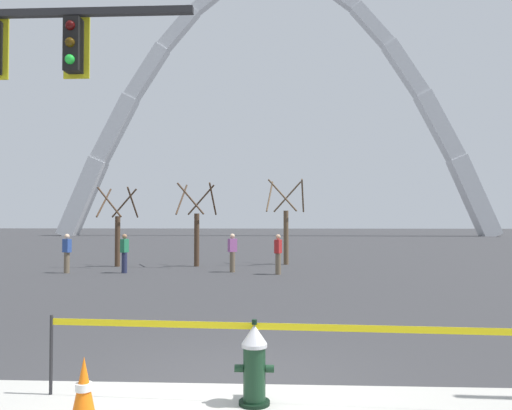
# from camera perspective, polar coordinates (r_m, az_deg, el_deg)

# --- Properties ---
(ground_plane) EXTENTS (240.00, 240.00, 0.00)m
(ground_plane) POSITION_cam_1_polar(r_m,az_deg,el_deg) (6.74, -3.11, -20.35)
(ground_plane) COLOR #333335
(fire_hydrant) EXTENTS (0.46, 0.48, 0.99)m
(fire_hydrant) POSITION_cam_1_polar(r_m,az_deg,el_deg) (6.03, -0.19, -17.96)
(fire_hydrant) COLOR black
(fire_hydrant) RESTS_ON ground
(caution_tape_barrier) EXTENTS (5.56, 0.37, 0.98)m
(caution_tape_barrier) POSITION_cam_1_polar(r_m,az_deg,el_deg) (6.00, 2.26, -15.96)
(caution_tape_barrier) COLOR #232326
(caution_tape_barrier) RESTS_ON ground
(traffic_cone_by_hydrant) EXTENTS (0.36, 0.36, 0.73)m
(traffic_cone_by_hydrant) POSITION_cam_1_polar(r_m,az_deg,el_deg) (5.76, -19.31, -19.78)
(traffic_cone_by_hydrant) COLOR black
(traffic_cone_by_hydrant) RESTS_ON ground
(monument_arch) EXTENTS (60.17, 2.33, 37.78)m
(monument_arch) POSITION_cam_1_polar(r_m,az_deg,el_deg) (68.96, 2.16, 10.71)
(monument_arch) COLOR silver
(monument_arch) RESTS_ON ground
(tree_far_left) EXTENTS (1.70, 1.71, 3.67)m
(tree_far_left) POSITION_cam_1_polar(r_m,az_deg,el_deg) (23.80, -15.73, -2.95)
(tree_far_left) COLOR #473323
(tree_far_left) RESTS_ON ground
(tree_left_mid) EXTENTS (1.79, 1.80, 3.87)m
(tree_left_mid) POSITION_cam_1_polar(r_m,az_deg,el_deg) (23.16, -6.88, -2.82)
(tree_left_mid) COLOR #473323
(tree_left_mid) RESTS_ON ground
(tree_center_left) EXTENTS (1.90, 1.91, 4.11)m
(tree_center_left) POSITION_cam_1_polar(r_m,az_deg,el_deg) (23.99, 3.48, -2.54)
(tree_center_left) COLOR brown
(tree_center_left) RESTS_ON ground
(pedestrian_walking_left) EXTENTS (0.28, 0.38, 1.59)m
(pedestrian_walking_left) POSITION_cam_1_polar(r_m,az_deg,el_deg) (20.83, -14.98, -5.38)
(pedestrian_walking_left) COLOR #232847
(pedestrian_walking_left) RESTS_ON ground
(pedestrian_standing_center) EXTENTS (0.39, 0.36, 1.59)m
(pedestrian_standing_center) POSITION_cam_1_polar(r_m,az_deg,el_deg) (20.47, -2.75, -5.50)
(pedestrian_standing_center) COLOR brown
(pedestrian_standing_center) RESTS_ON ground
(pedestrian_walking_right) EXTENTS (0.31, 0.39, 1.59)m
(pedestrian_walking_right) POSITION_cam_1_polar(r_m,az_deg,el_deg) (19.61, 2.58, -5.66)
(pedestrian_walking_right) COLOR brown
(pedestrian_walking_right) RESTS_ON ground
(pedestrian_near_trees) EXTENTS (0.39, 0.34, 1.59)m
(pedestrian_near_trees) POSITION_cam_1_polar(r_m,az_deg,el_deg) (21.53, -21.04, -5.20)
(pedestrian_near_trees) COLOR brown
(pedestrian_near_trees) RESTS_ON ground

